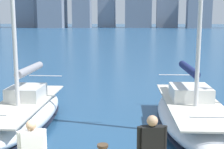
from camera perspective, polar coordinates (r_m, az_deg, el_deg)
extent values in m
cube|color=gray|center=(163.76, 15.68, 12.71)|extent=(11.53, 7.65, 25.99)
cube|color=slate|center=(168.07, 4.90, 13.17)|extent=(13.72, 8.82, 27.22)
cube|color=gray|center=(181.75, -15.47, 12.79)|extent=(11.92, 9.50, 28.37)
ellipsoid|color=white|center=(12.96, 14.38, -7.46)|extent=(3.03, 7.71, 1.08)
ellipsoid|color=black|center=(13.05, 14.32, -8.70)|extent=(3.04, 7.74, 0.10)
cube|color=beige|center=(12.80, 14.49, -5.02)|extent=(2.51, 6.77, 0.06)
cube|color=silver|center=(13.16, 14.14, -3.23)|extent=(1.65, 1.75, 0.55)
cylinder|color=silver|center=(13.56, 13.79, 0.51)|extent=(0.31, 3.18, 0.12)
cylinder|color=navy|center=(13.54, 13.82, 1.01)|extent=(0.49, 2.94, 0.32)
cylinder|color=silver|center=(9.43, 19.05, -7.41)|extent=(1.68, 0.14, 0.04)
cylinder|color=silver|center=(15.96, 12.04, -0.06)|extent=(1.94, 0.15, 0.04)
ellipsoid|color=silver|center=(13.30, -15.84, -7.21)|extent=(2.39, 7.21, 1.02)
ellipsoid|color=black|center=(13.38, -15.78, -8.36)|extent=(2.40, 7.24, 0.10)
cube|color=beige|center=(13.15, -15.95, -4.95)|extent=(1.97, 6.34, 0.06)
cube|color=silver|center=(13.47, -15.38, -3.23)|extent=(1.37, 1.60, 0.55)
cylinder|color=silver|center=(13.82, -14.79, 0.40)|extent=(0.19, 3.01, 0.12)
cylinder|color=gray|center=(13.80, -14.81, 0.89)|extent=(0.38, 2.77, 0.32)
cylinder|color=silver|center=(16.02, -12.08, -0.22)|extent=(1.67, 0.08, 0.04)
cube|color=white|center=(7.02, -14.40, -12.39)|extent=(0.49, 0.33, 0.66)
cylinder|color=white|center=(7.02, -16.58, -12.26)|extent=(0.10, 0.10, 0.61)
cylinder|color=white|center=(7.01, -12.23, -12.10)|extent=(0.10, 0.10, 0.61)
sphere|color=tan|center=(6.86, -14.56, -8.97)|extent=(0.23, 0.23, 0.23)
cube|color=black|center=(6.84, 7.30, -12.14)|extent=(0.51, 0.29, 0.70)
cylinder|color=black|center=(6.77, 4.99, -12.06)|extent=(0.10, 0.10, 0.64)
cylinder|color=black|center=(6.89, 9.57, -11.76)|extent=(0.10, 0.10, 0.64)
sphere|color=tan|center=(6.68, 7.39, -8.41)|extent=(0.24, 0.24, 0.24)
cylinder|color=#423323|center=(7.41, -1.71, -12.89)|extent=(0.26, 0.26, 0.06)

